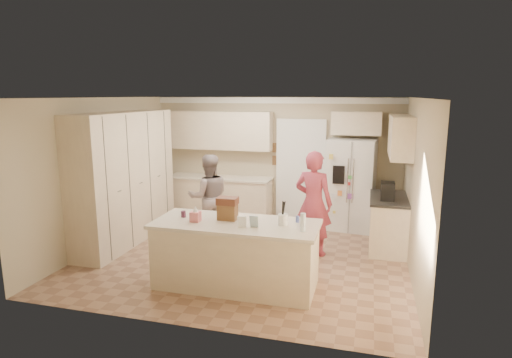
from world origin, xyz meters
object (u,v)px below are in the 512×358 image
(island_base, at_px, (236,256))
(teen_girl, at_px, (313,203))
(refrigerator, at_px, (351,185))
(teen_boy, at_px, (209,197))
(utensil_crock, at_px, (283,220))
(dollhouse_body, at_px, (228,212))
(coffee_maker, at_px, (388,191))
(tissue_box, at_px, (195,216))

(island_base, xyz_separation_m, teen_girl, (0.87, 1.51, 0.44))
(refrigerator, distance_m, teen_girl, 1.68)
(teen_boy, bearing_deg, teen_girl, 144.16)
(utensil_crock, xyz_separation_m, dollhouse_body, (-0.80, 0.05, 0.04))
(coffee_maker, height_order, teen_girl, teen_girl)
(teen_girl, bearing_deg, refrigerator, -96.48)
(dollhouse_body, relative_size, teen_girl, 0.15)
(teen_girl, bearing_deg, utensil_crock, 93.40)
(utensil_crock, distance_m, teen_girl, 1.48)
(tissue_box, bearing_deg, teen_girl, 48.59)
(coffee_maker, bearing_deg, tissue_box, -142.43)
(utensil_crock, bearing_deg, teen_boy, 134.68)
(coffee_maker, relative_size, teen_boy, 0.19)
(coffee_maker, bearing_deg, utensil_crock, -127.12)
(utensil_crock, xyz_separation_m, tissue_box, (-1.20, -0.15, -0.00))
(refrigerator, bearing_deg, teen_boy, -146.54)
(refrigerator, relative_size, teen_girl, 1.02)
(refrigerator, height_order, dollhouse_body, refrigerator)
(teen_boy, bearing_deg, dollhouse_body, 92.26)
(utensil_crock, bearing_deg, tissue_box, -172.87)
(refrigerator, relative_size, teen_boy, 1.14)
(refrigerator, bearing_deg, teen_girl, -101.89)
(refrigerator, relative_size, tissue_box, 12.86)
(island_base, bearing_deg, teen_boy, 121.21)
(coffee_maker, relative_size, tissue_box, 2.14)
(island_base, relative_size, tissue_box, 15.71)
(coffee_maker, relative_size, island_base, 0.14)
(island_base, bearing_deg, tissue_box, -169.70)
(refrigerator, relative_size, utensil_crock, 12.00)
(utensil_crock, relative_size, teen_girl, 0.09)
(teen_girl, bearing_deg, teen_boy, 2.87)
(tissue_box, xyz_separation_m, dollhouse_body, (0.40, 0.20, 0.04))
(dollhouse_body, xyz_separation_m, teen_boy, (-0.96, 1.73, -0.24))
(refrigerator, xyz_separation_m, teen_girl, (-0.53, -1.59, -0.02))
(refrigerator, distance_m, utensil_crock, 3.14)
(teen_boy, distance_m, teen_girl, 2.00)
(island_base, xyz_separation_m, dollhouse_body, (-0.15, 0.10, 0.60))
(coffee_maker, height_order, utensil_crock, coffee_maker)
(coffee_maker, xyz_separation_m, island_base, (-2.05, -1.90, -0.63))
(refrigerator, relative_size, dollhouse_body, 6.92)
(refrigerator, xyz_separation_m, teen_boy, (-2.51, -1.27, -0.11))
(refrigerator, distance_m, teen_boy, 2.81)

